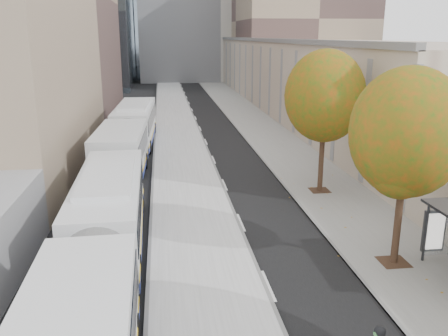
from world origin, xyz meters
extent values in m
cube|color=#AEAEAE|center=(-3.88, 35.00, 0.07)|extent=(4.25, 150.00, 0.15)
cube|color=gray|center=(4.12, 35.00, 0.04)|extent=(4.75, 150.00, 0.08)
cube|color=tan|center=(15.50, 64.00, 4.00)|extent=(18.00, 92.00, 8.00)
cube|color=#AFACA1|center=(6.00, 96.00, 15.00)|extent=(30.00, 18.00, 30.00)
cylinder|color=black|center=(3.60, 13.00, 1.70)|extent=(0.28, 0.28, 3.24)
sphere|color=#185D12|center=(3.60, 13.00, 5.26)|extent=(4.20, 4.20, 4.20)
cylinder|color=black|center=(3.60, 22.00, 1.77)|extent=(0.28, 0.28, 3.38)
sphere|color=#185D12|center=(3.60, 22.00, 5.48)|extent=(4.40, 4.40, 4.40)
cube|color=silver|center=(-7.47, 12.39, 1.48)|extent=(2.92, 17.85, 2.97)
cube|color=black|center=(-7.47, 12.39, 2.03)|extent=(2.97, 17.14, 1.03)
cube|color=silver|center=(-7.59, 31.82, 1.59)|extent=(3.52, 19.15, 3.18)
cube|color=black|center=(-7.59, 31.82, 2.17)|extent=(3.54, 18.39, 1.10)
cube|color=#156732|center=(-7.59, 22.32, 1.22)|extent=(2.01, 0.14, 1.23)
sphere|color=#48944D|center=(-0.32, 6.27, 1.88)|extent=(0.25, 0.25, 0.25)
imported|color=white|center=(-7.79, 52.88, 0.73)|extent=(2.43, 4.51, 1.46)
camera|label=1|loc=(-5.21, -2.89, 8.67)|focal=38.00mm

